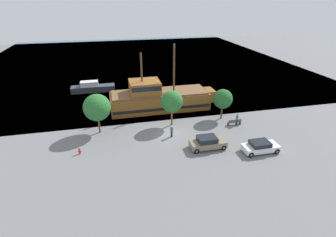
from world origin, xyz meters
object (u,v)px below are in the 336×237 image
at_px(pirate_ship, 159,98).
at_px(bench_promenade_east, 234,122).
at_px(parked_car_curb_mid, 208,143).
at_px(pedestrian_walking_near, 172,131).
at_px(parked_car_curb_front, 260,147).
at_px(moored_boat_dockside, 92,88).
at_px(fire_hydrant, 79,151).
at_px(pedestrian_walking_far, 237,119).

height_order(pirate_ship, bench_promenade_east, pirate_ship).
height_order(parked_car_curb_mid, pedestrian_walking_near, pedestrian_walking_near).
bearing_deg(pirate_ship, parked_car_curb_front, -59.53).
bearing_deg(moored_boat_dockside, fire_hydrant, -92.22).
distance_m(pirate_ship, parked_car_curb_front, 17.64).
bearing_deg(parked_car_curb_front, pedestrian_walking_far, 85.76).
distance_m(moored_boat_dockside, parked_car_curb_mid, 27.62).
relative_size(parked_car_curb_mid, pedestrian_walking_near, 2.64).
bearing_deg(pedestrian_walking_near, bench_promenade_east, 7.92).
bearing_deg(pedestrian_walking_near, parked_car_curb_front, -32.18).
height_order(parked_car_curb_mid, pedestrian_walking_far, pedestrian_walking_far).
distance_m(pirate_ship, fire_hydrant, 15.86).
xyz_separation_m(parked_car_curb_front, pedestrian_walking_far, (0.52, 6.95, 0.19)).
xyz_separation_m(bench_promenade_east, pedestrian_walking_near, (-9.33, -1.30, 0.36)).
xyz_separation_m(moored_boat_dockside, bench_promenade_east, (19.67, -19.01, -0.31)).
relative_size(moored_boat_dockside, bench_promenade_east, 4.12).
xyz_separation_m(parked_car_curb_mid, fire_hydrant, (-14.66, 2.08, -0.33)).
relative_size(parked_car_curb_mid, bench_promenade_east, 2.18).
xyz_separation_m(parked_car_curb_front, fire_hydrant, (-20.30, 4.20, -0.27)).
xyz_separation_m(parked_car_curb_mid, pedestrian_walking_near, (-3.48, 3.61, 0.06)).
xyz_separation_m(pirate_ship, fire_hydrant, (-11.37, -10.97, -1.33)).
relative_size(bench_promenade_east, pedestrian_walking_near, 1.21).
height_order(parked_car_curb_front, bench_promenade_east, parked_car_curb_front).
relative_size(pirate_ship, pedestrian_walking_near, 10.38).
height_order(parked_car_curb_front, pedestrian_walking_near, pedestrian_walking_near).
xyz_separation_m(moored_boat_dockside, parked_car_curb_mid, (13.82, -23.92, -0.01)).
distance_m(parked_car_curb_front, fire_hydrant, 20.73).
bearing_deg(fire_hydrant, parked_car_curb_front, -11.70).
distance_m(bench_promenade_east, pedestrian_walking_far, 0.52).
relative_size(parked_car_curb_front, parked_car_curb_mid, 0.99).
bearing_deg(fire_hydrant, bench_promenade_east, 7.86).
xyz_separation_m(moored_boat_dockside, pedestrian_walking_near, (10.34, -20.31, 0.05)).
distance_m(moored_boat_dockside, pedestrian_walking_near, 22.79).
height_order(moored_boat_dockside, pedestrian_walking_near, moored_boat_dockside).
height_order(pirate_ship, parked_car_curb_front, pirate_ship).
bearing_deg(bench_promenade_east, parked_car_curb_mid, -139.98).
bearing_deg(pirate_ship, bench_promenade_east, -41.69).
xyz_separation_m(moored_boat_dockside, parked_car_curb_front, (19.45, -26.04, -0.08)).
xyz_separation_m(moored_boat_dockside, pedestrian_walking_far, (19.97, -19.09, 0.11)).
relative_size(parked_car_curb_mid, fire_hydrant, 5.51).
bearing_deg(parked_car_curb_front, moored_boat_dockside, 126.76).
xyz_separation_m(pirate_ship, moored_boat_dockside, (-10.53, 10.87, -0.99)).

